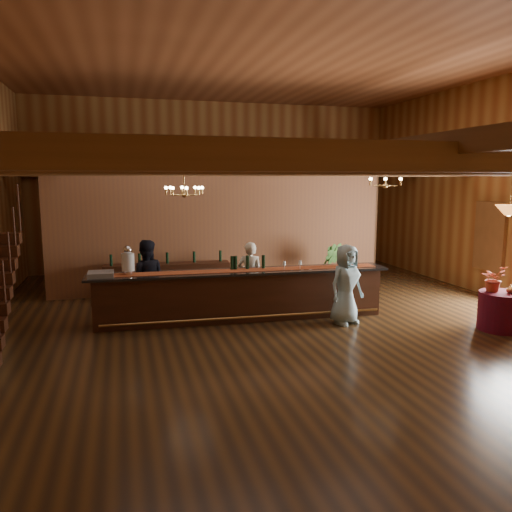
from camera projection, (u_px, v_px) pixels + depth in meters
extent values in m
plane|color=#412913|center=(279.00, 324.00, 10.44)|extent=(14.00, 14.00, 0.00)
plane|color=brown|center=(281.00, 48.00, 9.60)|extent=(14.00, 14.00, 0.00)
cube|color=olive|center=(216.00, 186.00, 16.70)|extent=(12.00, 0.10, 5.50)
cube|color=brown|center=(459.00, 157.00, 4.70)|extent=(11.90, 0.20, 0.28)
cube|color=brown|center=(345.00, 165.00, 7.09)|extent=(11.90, 0.20, 0.28)
cube|color=brown|center=(288.00, 168.00, 9.47)|extent=(11.90, 0.20, 0.28)
cube|color=brown|center=(255.00, 170.00, 11.86)|extent=(11.90, 0.20, 0.28)
cube|color=brown|center=(232.00, 172.00, 14.24)|extent=(11.90, 0.20, 0.28)
cube|color=brown|center=(217.00, 173.00, 16.44)|extent=(11.90, 0.20, 0.28)
cube|color=brown|center=(37.00, 159.00, 8.77)|extent=(0.18, 13.90, 0.22)
cube|color=brown|center=(280.00, 162.00, 9.93)|extent=(0.18, 13.90, 0.22)
cube|color=brown|center=(473.00, 163.00, 11.09)|extent=(0.18, 13.90, 0.22)
cube|color=brown|center=(68.00, 232.00, 13.33)|extent=(0.20, 0.20, 3.20)
cube|color=brown|center=(372.00, 224.00, 15.65)|extent=(0.20, 0.20, 3.20)
cube|color=brown|center=(222.00, 233.00, 13.41)|extent=(9.00, 0.18, 3.10)
cube|color=white|center=(490.00, 236.00, 12.69)|extent=(0.12, 1.05, 1.75)
cube|color=#37190E|center=(257.00, 257.00, 15.86)|extent=(1.20, 0.60, 1.10)
cube|color=#9E592C|center=(161.00, 262.00, 15.10)|extent=(1.00, 0.60, 1.00)
cube|color=#37190E|center=(242.00, 296.00, 10.70)|extent=(6.12, 0.94, 1.02)
cube|color=black|center=(242.00, 272.00, 10.62)|extent=(6.43, 1.09, 0.05)
cube|color=maroon|center=(242.00, 270.00, 10.61)|extent=(6.00, 0.68, 0.01)
cylinder|color=#B58C4A|center=(246.00, 317.00, 10.37)|extent=(5.89, 0.32, 0.05)
cylinder|color=silver|center=(128.00, 273.00, 10.16)|extent=(0.18, 0.18, 0.08)
cylinder|color=silver|center=(128.00, 262.00, 10.12)|extent=(0.26, 0.26, 0.36)
sphere|color=silver|center=(127.00, 250.00, 10.09)|extent=(0.18, 0.18, 0.18)
cube|color=gray|center=(101.00, 274.00, 9.95)|extent=(0.50, 0.50, 0.10)
cube|color=#9E592C|center=(344.00, 260.00, 11.02)|extent=(0.06, 0.06, 0.30)
cube|color=#9E592C|center=(355.00, 260.00, 11.10)|extent=(0.06, 0.06, 0.30)
cylinder|color=#9E592C|center=(350.00, 259.00, 11.06)|extent=(0.24, 0.24, 0.24)
cylinder|color=black|center=(232.00, 263.00, 10.67)|extent=(0.07, 0.07, 0.30)
cylinder|color=black|center=(236.00, 263.00, 10.69)|extent=(0.07, 0.07, 0.30)
cylinder|color=black|center=(247.00, 262.00, 10.74)|extent=(0.07, 0.07, 0.30)
cylinder|color=black|center=(263.00, 262.00, 10.82)|extent=(0.07, 0.07, 0.30)
cube|color=#37190E|center=(168.00, 280.00, 12.69)|extent=(3.16, 0.69, 0.88)
cylinder|color=#3A0D1B|center=(501.00, 311.00, 9.96)|extent=(0.89, 0.89, 0.77)
cylinder|color=#B58C4A|center=(184.00, 182.00, 10.51)|extent=(0.02, 0.02, 0.54)
sphere|color=#B58C4A|center=(184.00, 195.00, 10.55)|extent=(0.12, 0.12, 0.12)
torus|color=#B58C4A|center=(184.00, 190.00, 10.54)|extent=(0.80, 0.80, 0.04)
cylinder|color=#B58C4A|center=(386.00, 178.00, 11.28)|extent=(0.02, 0.02, 0.35)
sphere|color=#B58C4A|center=(385.00, 186.00, 11.31)|extent=(0.12, 0.12, 0.12)
torus|color=#B58C4A|center=(385.00, 181.00, 11.29)|extent=(0.80, 0.80, 0.04)
cylinder|color=#B58C4A|center=(511.00, 189.00, 9.59)|extent=(0.02, 0.02, 0.80)
cone|color=orange|center=(509.00, 210.00, 9.65)|extent=(0.52, 0.52, 0.20)
imported|color=white|center=(250.00, 276.00, 11.39)|extent=(0.68, 0.57, 1.59)
imported|color=black|center=(146.00, 279.00, 10.79)|extent=(0.89, 0.72, 1.71)
imported|color=#96BDC9|center=(346.00, 284.00, 10.34)|extent=(0.94, 0.77, 1.67)
imported|color=#386929|center=(330.00, 266.00, 13.49)|extent=(0.86, 0.77, 1.31)
imported|color=#B13F20|center=(493.00, 278.00, 9.96)|extent=(0.53, 0.48, 0.52)
imported|color=#B58C4A|center=(511.00, 287.00, 9.80)|extent=(0.18, 0.18, 0.28)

